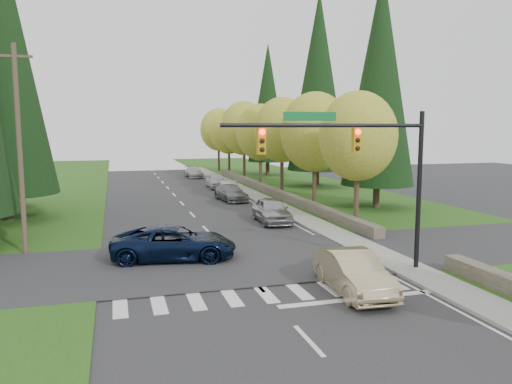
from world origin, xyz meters
name	(u,v)px	position (x,y,z in m)	size (l,w,h in m)	color
ground	(296,327)	(0.00, 0.00, 0.00)	(120.00, 120.00, 0.00)	#28282B
grass_east	(364,208)	(13.00, 20.00, 0.03)	(14.00, 110.00, 0.06)	#314E14
cross_street	(235,261)	(0.00, 8.00, 0.00)	(120.00, 8.00, 0.10)	#28282B
sidewalk_east	(280,207)	(6.90, 22.00, 0.07)	(1.80, 80.00, 0.13)	gray
curb_east	(269,208)	(6.05, 22.00, 0.07)	(0.20, 80.00, 0.13)	gray
stone_wall_north	(270,190)	(8.60, 30.00, 0.35)	(0.70, 40.00, 0.70)	#4C4438
traffic_signal	(360,156)	(4.37, 4.50, 4.98)	(8.70, 0.37, 6.80)	black
utility_pole	(20,148)	(-9.50, 12.00, 5.14)	(1.60, 0.24, 10.00)	#473828
decid_tree_0	(358,136)	(9.20, 14.00, 5.60)	(4.80, 4.80, 8.37)	#38281C
decid_tree_1	(315,132)	(9.30, 21.00, 5.80)	(5.20, 5.20, 8.80)	#38281C
decid_tree_2	(282,130)	(9.10, 28.00, 5.93)	(5.00, 5.00, 8.82)	#38281C
decid_tree_3	(261,132)	(9.20, 35.00, 5.66)	(5.00, 5.00, 8.55)	#38281C
decid_tree_4	(244,128)	(9.30, 42.00, 6.06)	(5.40, 5.40, 9.18)	#38281C
decid_tree_5	(229,133)	(9.10, 49.00, 5.53)	(4.80, 4.80, 8.30)	#38281C
decid_tree_6	(219,130)	(9.20, 56.00, 5.86)	(5.20, 5.20, 8.86)	#38281C
conifer_e_a	(380,78)	(14.00, 20.00, 9.79)	(5.44, 5.44, 17.80)	#38281C
conifer_e_b	(318,81)	(15.00, 34.00, 10.79)	(6.12, 6.12, 19.80)	#38281C
conifer_e_c	(268,103)	(14.00, 48.00, 9.29)	(5.10, 5.10, 16.80)	#38281C
sedan_champagne	(353,272)	(3.18, 2.51, 0.77)	(1.63, 4.67, 1.54)	#C8B185
suv_navy	(174,243)	(-2.67, 9.03, 0.80)	(2.64, 5.73, 1.59)	black
parked_car_a	(272,210)	(4.52, 16.63, 0.80)	(1.90, 4.72, 1.61)	#A3A2A7
parked_car_b	(231,193)	(4.20, 26.94, 0.67)	(1.87, 4.60, 1.34)	slate
parked_car_c	(229,189)	(4.48, 29.00, 0.71)	(1.51, 4.34, 1.43)	#B4B4B9
parked_car_d	(216,181)	(4.77, 36.00, 0.74)	(1.75, 4.36, 1.48)	silver
parked_car_e	(194,172)	(4.27, 47.62, 0.64)	(1.80, 4.42, 1.28)	#ADAEB2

